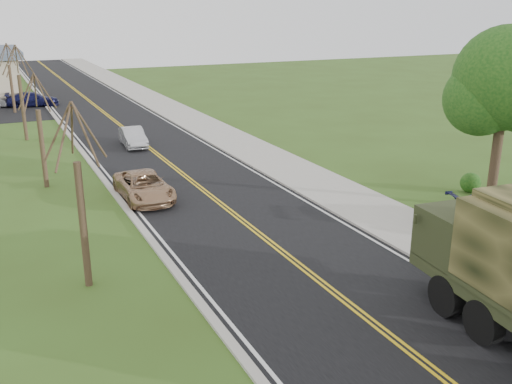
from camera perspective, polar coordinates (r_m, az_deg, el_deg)
road at (r=49.34m, az=-14.36°, el=7.22°), size 8.00×120.00×0.01m
curb_right at (r=50.28m, az=-9.70°, el=7.78°), size 0.30×120.00×0.12m
sidewalk_right at (r=50.78m, az=-7.79°, el=7.96°), size 3.20×120.00×0.10m
curb_left at (r=48.72m, az=-19.16°, el=6.71°), size 0.30×120.00×0.10m
leafy_tree at (r=27.13m, az=23.65°, el=9.65°), size 4.83×4.50×8.10m
bare_tree_a at (r=18.83m, az=-17.05°, el=-1.75°), size 1.93×2.26×6.08m
bare_tree_b at (r=30.40m, az=-20.67°, el=4.94°), size 1.83×2.14×5.73m
bare_tree_c at (r=42.15m, az=-22.38°, el=8.51°), size 2.04×2.39×6.42m
bare_tree_d at (r=54.06m, az=-23.28°, el=9.97°), size 1.88×2.20×5.91m
suv_champagne at (r=27.58m, az=-11.14°, el=0.57°), size 2.18×4.63×1.28m
sedan_silver at (r=38.44m, az=-12.20°, el=5.38°), size 1.51×3.82×1.24m
pickup_navy at (r=25.90m, az=23.99°, el=-1.63°), size 5.36×3.39×1.45m
lot_car_navy at (r=57.21m, az=-21.45°, el=8.63°), size 4.78×2.47×1.33m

